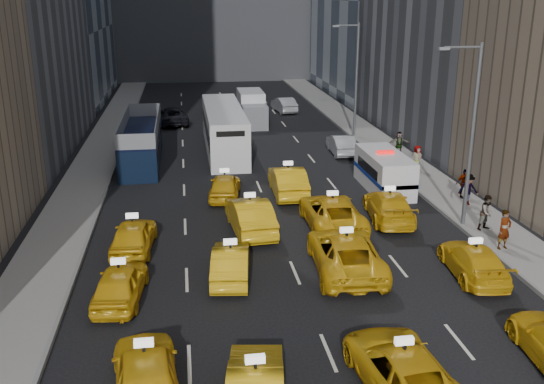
{
  "coord_description": "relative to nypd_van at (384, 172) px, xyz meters",
  "views": [
    {
      "loc": [
        -4.31,
        -14.65,
        11.13
      ],
      "look_at": [
        -0.26,
        12.83,
        2.0
      ],
      "focal_mm": 40.0,
      "sensor_mm": 36.0,
      "label": 1
    }
  ],
  "objects": [
    {
      "name": "taxi_11",
      "position": [
        -0.07,
        -11.76,
        -0.4
      ],
      "size": [
        2.31,
        4.78,
        1.34
      ],
      "primitive_type": "imported",
      "rotation": [
        0.0,
        0.0,
        3.05
      ],
      "color": "gold",
      "rests_on": "ground"
    },
    {
      "name": "streetlight_near",
      "position": [
        1.89,
        -6.42,
        3.85
      ],
      "size": [
        2.15,
        0.22,
        9.0
      ],
      "color": "#595B60",
      "rests_on": "ground"
    },
    {
      "name": "taxi_14",
      "position": [
        -4.53,
        -5.57,
        -0.28
      ],
      "size": [
        2.71,
        5.71,
        1.57
      ],
      "primitive_type": "imported",
      "rotation": [
        0.0,
        0.0,
        3.12
      ],
      "color": "gold",
      "rests_on": "ground"
    },
    {
      "name": "taxi_4",
      "position": [
        -13.0,
        -17.91,
        -0.27
      ],
      "size": [
        2.31,
        4.83,
        1.59
      ],
      "primitive_type": "imported",
      "rotation": [
        0.0,
        0.0,
        3.24
      ],
      "color": "gold",
      "rests_on": "ground"
    },
    {
      "name": "pedestrian_2",
      "position": [
        3.47,
        -3.77,
        -0.05
      ],
      "size": [
        1.16,
        0.56,
        1.74
      ],
      "primitive_type": "imported",
      "rotation": [
        0.0,
        0.0,
        -0.09
      ],
      "color": "gray",
      "rests_on": "sidewalk_east"
    },
    {
      "name": "pedestrian_4",
      "position": [
        3.21,
        3.03,
        -0.08
      ],
      "size": [
        0.92,
        0.69,
        1.68
      ],
      "primitive_type": "imported",
      "rotation": [
        0.0,
        0.0,
        0.34
      ],
      "color": "gray",
      "rests_on": "sidewalk_east"
    },
    {
      "name": "curb_west",
      "position": [
        -16.34,
        6.58,
        -0.98
      ],
      "size": [
        0.15,
        90.0,
        0.18
      ],
      "primitive_type": "cube",
      "color": "slate",
      "rests_on": "ground"
    },
    {
      "name": "city_bus",
      "position": [
        -8.72,
        10.73,
        0.54
      ],
      "size": [
        3.4,
        12.67,
        3.24
      ],
      "rotation": [
        0.0,
        0.0,
        -0.06
      ],
      "color": "silver",
      "rests_on": "ground"
    },
    {
      "name": "pedestrian_1",
      "position": [
        2.76,
        -7.32,
        -0.04
      ],
      "size": [
        0.96,
        0.74,
        1.75
      ],
      "primitive_type": "imported",
      "rotation": [
        0.0,
        0.0,
        0.36
      ],
      "color": "gray",
      "rests_on": "sidewalk_east"
    },
    {
      "name": "taxi_15",
      "position": [
        -1.38,
        -4.97,
        -0.33
      ],
      "size": [
        2.75,
        5.35,
        1.49
      ],
      "primitive_type": "imported",
      "rotation": [
        0.0,
        0.0,
        3.01
      ],
      "color": "gold",
      "rests_on": "ground"
    },
    {
      "name": "pedestrian_0",
      "position": [
        2.4,
        -9.63,
        -0.0
      ],
      "size": [
        0.76,
        0.59,
        1.84
      ],
      "primitive_type": "imported",
      "rotation": [
        0.0,
        0.0,
        0.25
      ],
      "color": "gray",
      "rests_on": "sidewalk_east"
    },
    {
      "name": "nypd_van",
      "position": [
        0.0,
        0.0,
        0.0
      ],
      "size": [
        2.69,
        5.7,
        2.37
      ],
      "rotation": [
        0.0,
        0.0,
        -0.1
      ],
      "color": "silver",
      "rests_on": "ground"
    },
    {
      "name": "sidewalk_west",
      "position": [
        -17.79,
        6.58,
        -1.0
      ],
      "size": [
        3.0,
        90.0,
        0.15
      ],
      "primitive_type": "cube",
      "color": "gray",
      "rests_on": "ground"
    },
    {
      "name": "curb_east",
      "position": [
        1.76,
        6.58,
        -0.98
      ],
      "size": [
        0.15,
        90.0,
        0.18
      ],
      "primitive_type": "cube",
      "color": "slate",
      "rests_on": "ground"
    },
    {
      "name": "taxi_6",
      "position": [
        -5.62,
        -18.6,
        -0.36
      ],
      "size": [
        2.76,
        5.26,
        1.41
      ],
      "primitive_type": "imported",
      "rotation": [
        0.0,
        0.0,
        3.23
      ],
      "color": "gold",
      "rests_on": "ground"
    },
    {
      "name": "misc_car_0",
      "position": [
        -0.37,
        8.57,
        -0.36
      ],
      "size": [
        1.66,
        4.34,
        1.41
      ],
      "primitive_type": "imported",
      "rotation": [
        0.0,
        0.0,
        3.1
      ],
      "color": "#A5A8AD",
      "rests_on": "ground"
    },
    {
      "name": "misc_car_4",
      "position": [
        -1.8,
        25.35,
        -0.34
      ],
      "size": [
        2.12,
        4.6,
        1.46
      ],
      "primitive_type": "imported",
      "rotation": [
        0.0,
        0.0,
        3.27
      ],
      "color": "#94969B",
      "rests_on": "ground"
    },
    {
      "name": "double_decker",
      "position": [
        -14.56,
        8.47,
        0.46
      ],
      "size": [
        2.81,
        10.72,
        3.1
      ],
      "rotation": [
        0.0,
        0.0,
        0.04
      ],
      "color": "black",
      "rests_on": "ground"
    },
    {
      "name": "misc_car_2",
      "position": [
        -5.63,
        29.53,
        -0.4
      ],
      "size": [
        1.9,
        4.65,
        1.35
      ],
      "primitive_type": "imported",
      "rotation": [
        0.0,
        0.0,
        3.14
      ],
      "color": "slate",
      "rests_on": "ground"
    },
    {
      "name": "taxi_13",
      "position": [
        -8.62,
        -5.52,
        -0.24
      ],
      "size": [
        2.19,
        5.19,
        1.67
      ],
      "primitive_type": "imported",
      "rotation": [
        0.0,
        0.0,
        3.23
      ],
      "color": "gold",
      "rests_on": "ground"
    },
    {
      "name": "box_truck",
      "position": [
        -5.59,
        20.03,
        0.32
      ],
      "size": [
        2.44,
        6.33,
        2.85
      ],
      "rotation": [
        0.0,
        0.0,
        0.05
      ],
      "color": "white",
      "rests_on": "ground"
    },
    {
      "name": "misc_car_3",
      "position": [
        -8.77,
        25.26,
        -0.34
      ],
      "size": [
        1.93,
        4.37,
        1.46
      ],
      "primitive_type": "imported",
      "rotation": [
        0.0,
        0.0,
        3.09
      ],
      "color": "black",
      "rests_on": "ground"
    },
    {
      "name": "taxi_10",
      "position": [
        -5.16,
        -10.51,
        -0.26
      ],
      "size": [
        3.08,
        6.0,
        1.62
      ],
      "primitive_type": "imported",
      "rotation": [
        0.0,
        0.0,
        3.07
      ],
      "color": "gold",
      "rests_on": "ground"
    },
    {
      "name": "taxi_12",
      "position": [
        -14.1,
        -7.13,
        -0.33
      ],
      "size": [
        2.1,
        4.48,
        1.48
      ],
      "primitive_type": "imported",
      "rotation": [
        0.0,
        0.0,
        3.06
      ],
      "color": "gold",
      "rests_on": "ground"
    },
    {
      "name": "sidewalk_east",
      "position": [
        3.21,
        6.58,
        -1.0
      ],
      "size": [
        3.0,
        90.0,
        0.15
      ],
      "primitive_type": "cube",
      "color": "gray",
      "rests_on": "ground"
    },
    {
      "name": "pedestrian_5",
      "position": [
        3.63,
        7.56,
        -0.13
      ],
      "size": [
        1.5,
        0.58,
        1.58
      ],
      "primitive_type": "imported",
      "rotation": [
        0.0,
        0.0,
        -0.11
      ],
      "color": "gray",
      "rests_on": "sidewalk_east"
    },
    {
      "name": "misc_car_1",
      "position": [
        -12.7,
        21.02,
        -0.32
      ],
      "size": [
        3.2,
        5.7,
        1.51
      ],
      "primitive_type": "imported",
      "rotation": [
        0.0,
        0.0,
        3.28
      ],
      "color": "black",
      "rests_on": "ground"
    },
    {
      "name": "taxi_17",
      "position": [
        -5.82,
        -0.17,
        -0.23
      ],
      "size": [
        1.87,
        5.12,
        1.67
      ],
      "primitive_type": "imported",
      "rotation": [
        0.0,
        0.0,
        3.12
      ],
      "color": "gold",
      "rests_on": "ground"
    },
    {
      "name": "pedestrian_3",
      "position": [
        3.81,
        -2.56,
        -0.09
      ],
      "size": [
        1.0,
        0.51,
        1.66
      ],
      "primitive_type": "imported",
      "rotation": [
        0.0,
        0.0,
        0.07
      ],
      "color": "gray",
      "rests_on": "sidewalk_east"
    },
    {
      "name": "taxi_16",
      "position": [
        -9.48,
        -0.25,
        -0.36
      ],
      "size": [
        2.23,
        4.36,
        1.42
      ],
      "primitive_type": "imported",
      "rotation": [
        0.0,
        0.0,
        3.0
      ],
      "color": "gold",
      "rests_on": "ground"
    },
    {
      "name": "taxi_8",
      "position": [
        -14.27,
        -11.83,
        -0.36
      ],
      "size": [
        2.09,
        4.3,
        1.41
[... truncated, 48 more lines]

